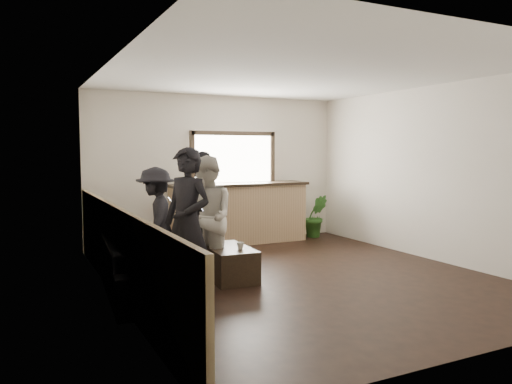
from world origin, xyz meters
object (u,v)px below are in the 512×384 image
cup_a (215,242)px  potted_plant (316,216)px  coffee_table (228,263)px  person_a (187,222)px  bar_counter (239,210)px  person_c (156,219)px  person_d (204,205)px  person_b (206,218)px  sofa (142,266)px  cup_b (240,246)px

cup_a → potted_plant: (3.04, 2.10, -0.06)m
coffee_table → person_a: person_a is taller
bar_counter → person_c: bar_counter is taller
cup_a → person_d: (0.31, 1.27, 0.39)m
bar_counter → person_b: size_ratio=1.59×
bar_counter → sofa: (-2.45, -2.47, -0.31)m
cup_a → person_b: (-0.17, -0.12, 0.36)m
potted_plant → bar_counter: bearing=176.6°
person_d → person_c: bearing=-30.8°
cup_a → person_b: person_b is taller
coffee_table → sofa: bearing=-175.7°
bar_counter → potted_plant: (1.67, -0.10, -0.21)m
coffee_table → person_d: bearing=82.5°
bar_counter → person_c: bearing=-144.7°
bar_counter → cup_a: (-1.37, -2.20, -0.15)m
person_a → coffee_table: bearing=94.5°
bar_counter → person_d: bar_counter is taller
person_a → person_d: bearing=124.1°
cup_a → person_c: person_c is taller
cup_b → person_b: size_ratio=0.06×
coffee_table → cup_a: size_ratio=8.17×
person_a → person_d: person_a is taller
person_b → person_c: bearing=-157.0°
coffee_table → cup_b: bearing=-66.2°
potted_plant → person_a: 4.65m
cup_b → potted_plant: bearing=41.3°
coffee_table → person_a: size_ratio=0.55×
person_b → person_c: 1.02m
person_a → person_c: 1.51m
coffee_table → potted_plant: 3.71m
person_d → person_a: bearing=6.6°
person_a → bar_counter: bearing=115.2°
cup_b → person_c: size_ratio=0.06×
coffee_table → potted_plant: potted_plant is taller
sofa → person_c: bearing=-19.0°
cup_b → person_a: person_a is taller
sofa → coffee_table: size_ratio=2.27×
bar_counter → cup_a: bar_counter is taller
cup_a → cup_b: cup_a is taller
person_c → sofa: bearing=-3.8°
bar_counter → person_b: bearing=-123.5°
cup_a → potted_plant: 3.70m
cup_b → sofa: bearing=175.2°
bar_counter → cup_b: bar_counter is taller
cup_b → person_c: person_c is taller
cup_b → person_a: bearing=-158.9°
person_d → person_b: bearing=13.1°
potted_plant → person_c: person_c is taller
coffee_table → person_d: person_d is taller
cup_a → person_c: 1.04m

